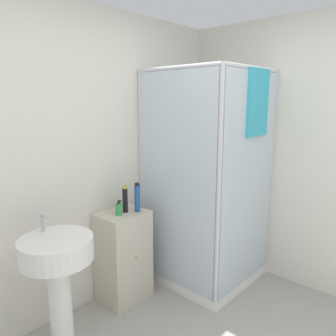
{
  "coord_description": "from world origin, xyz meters",
  "views": [
    {
      "loc": [
        -1.33,
        -0.62,
        1.75
      ],
      "look_at": [
        0.56,
        1.12,
        1.22
      ],
      "focal_mm": 35.0,
      "sensor_mm": 36.0,
      "label": 1
    }
  ],
  "objects_px": {
    "sink": "(58,270)",
    "shampoo_bottle_tall_black": "(125,199)",
    "shampoo_bottle_blue": "(137,198)",
    "soap_dispenser": "(119,209)"
  },
  "relations": [
    {
      "from": "sink",
      "to": "shampoo_bottle_tall_black",
      "type": "distance_m",
      "value": 0.85
    },
    {
      "from": "shampoo_bottle_tall_black",
      "to": "shampoo_bottle_blue",
      "type": "distance_m",
      "value": 0.11
    },
    {
      "from": "sink",
      "to": "soap_dispenser",
      "type": "relative_size",
      "value": 7.65
    },
    {
      "from": "sink",
      "to": "shampoo_bottle_blue",
      "type": "distance_m",
      "value": 0.91
    },
    {
      "from": "soap_dispenser",
      "to": "shampoo_bottle_blue",
      "type": "height_order",
      "value": "shampoo_bottle_blue"
    },
    {
      "from": "soap_dispenser",
      "to": "shampoo_bottle_blue",
      "type": "relative_size",
      "value": 0.52
    },
    {
      "from": "sink",
      "to": "shampoo_bottle_tall_black",
      "type": "relative_size",
      "value": 4.34
    },
    {
      "from": "shampoo_bottle_blue",
      "to": "soap_dispenser",
      "type": "bearing_deg",
      "value": 162.72
    },
    {
      "from": "sink",
      "to": "shampoo_bottle_tall_black",
      "type": "xyz_separation_m",
      "value": [
        0.77,
        0.23,
        0.26
      ]
    },
    {
      "from": "soap_dispenser",
      "to": "shampoo_bottle_tall_black",
      "type": "distance_m",
      "value": 0.11
    }
  ]
}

